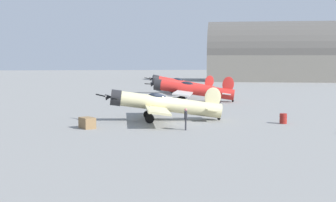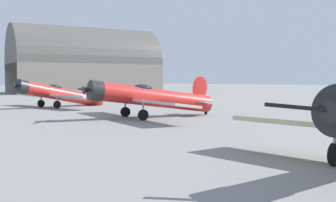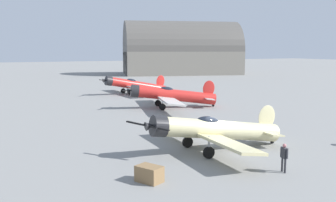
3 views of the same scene
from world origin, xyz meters
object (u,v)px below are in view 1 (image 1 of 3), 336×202
(airplane_far_line, at_px, (181,84))
(fuel_drum, at_px, (283,119))
(equipment_crate, at_px, (87,123))
(airplane_mid_apron, at_px, (191,90))
(ground_crew_mechanic, at_px, (186,117))
(airplane_foreground, at_px, (162,104))

(airplane_far_line, xyz_separation_m, fuel_drum, (-38.34, -2.73, -0.97))
(fuel_drum, bearing_deg, equipment_crate, 92.15)
(airplane_mid_apron, relative_size, equipment_crate, 8.21)
(airplane_mid_apron, bearing_deg, ground_crew_mechanic, 93.69)
(fuel_drum, bearing_deg, airplane_foreground, 72.11)
(airplane_far_line, height_order, fuel_drum, airplane_far_line)
(airplane_foreground, height_order, ground_crew_mechanic, airplane_foreground)
(airplane_foreground, height_order, equipment_crate, airplane_foreground)
(ground_crew_mechanic, bearing_deg, fuel_drum, -153.61)
(airplane_far_line, bearing_deg, airplane_foreground, 75.44)
(airplane_mid_apron, distance_m, airplane_far_line, 15.87)
(ground_crew_mechanic, height_order, fuel_drum, ground_crew_mechanic)
(ground_crew_mechanic, bearing_deg, equipment_crate, -3.68)
(airplane_foreground, xyz_separation_m, fuel_drum, (-3.28, -10.16, -1.09))
(airplane_mid_apron, xyz_separation_m, ground_crew_mechanic, (-25.10, 4.98, -0.54))
(equipment_crate, bearing_deg, ground_crew_mechanic, -104.11)
(airplane_mid_apron, distance_m, ground_crew_mechanic, 25.60)
(airplane_far_line, xyz_separation_m, equipment_crate, (-38.97, 14.01, -0.97))
(airplane_foreground, relative_size, airplane_mid_apron, 0.85)
(airplane_foreground, height_order, airplane_far_line, airplane_foreground)
(ground_crew_mechanic, xyz_separation_m, fuel_drum, (2.57, -9.01, -0.60))
(airplane_mid_apron, xyz_separation_m, fuel_drum, (-22.53, -4.03, -1.15))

